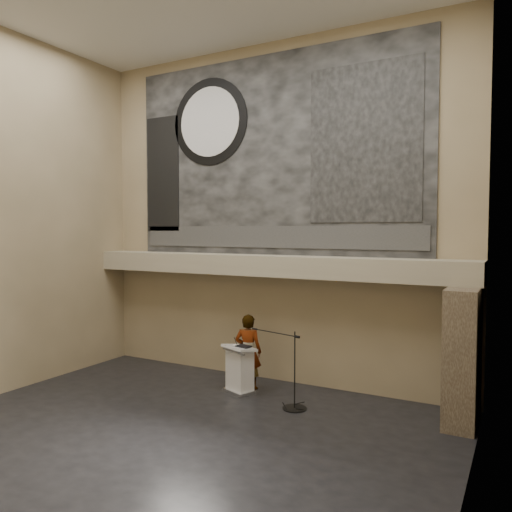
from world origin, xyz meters
The scene contains 18 objects.
floor centered at (0.00, 0.00, 0.00)m, with size 10.00×10.00×0.00m, color black.
wall_back centered at (0.00, 4.00, 4.25)m, with size 10.00×0.02×8.50m, color #807051.
wall_right centered at (5.00, 0.00, 4.25)m, with size 0.02×8.00×8.50m, color #807051.
soffit centered at (0.00, 3.60, 2.95)m, with size 10.00×0.80×0.50m, color gray.
sprinkler_left centered at (-1.60, 3.55, 2.67)m, with size 0.04×0.04×0.06m, color #B2893D.
sprinkler_right centered at (1.90, 3.55, 2.67)m, with size 0.04×0.04×0.06m, color #B2893D.
banner centered at (0.00, 3.97, 5.70)m, with size 8.00×0.05×5.00m, color black.
banner_text_strip centered at (0.00, 3.93, 3.65)m, with size 7.76×0.02×0.55m, color #2E2E2E.
banner_clock_rim centered at (-1.80, 3.93, 6.70)m, with size 2.30×2.30×0.02m, color black.
banner_clock_face centered at (-1.80, 3.91, 6.70)m, with size 1.84×1.84×0.02m, color silver.
banner_building_print centered at (2.40, 3.93, 5.80)m, with size 2.60×0.02×3.60m, color black.
banner_brick_print centered at (-3.40, 3.93, 5.40)m, with size 1.10×0.02×3.20m, color black.
stone_pier centered at (4.65, 3.15, 1.35)m, with size 0.60×1.40×2.70m, color #45382A.
lectern centered at (-0.15, 2.67, 0.55)m, with size 0.89×0.77×1.14m.
binder centered at (-0.03, 2.65, 1.12)m, with size 0.32×0.26×0.04m, color black.
papers centered at (-0.26, 2.66, 1.10)m, with size 0.23×0.32×0.01m, color silver.
speaker_person centered at (-0.12, 3.03, 0.90)m, with size 0.66×0.43×1.81m, color beige.
mic_stand centered at (1.38, 2.32, 0.26)m, with size 1.45×0.58×1.67m.
Camera 1 is at (5.70, -7.29, 3.83)m, focal length 35.00 mm.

